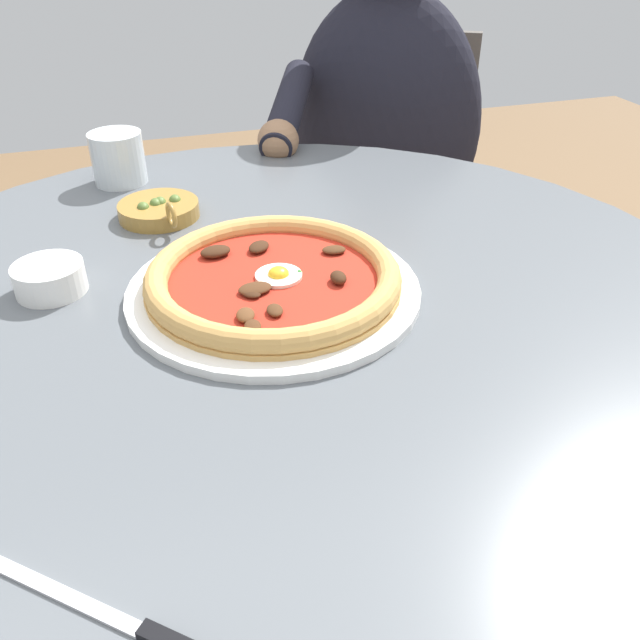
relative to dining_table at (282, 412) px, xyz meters
The scene contains 8 objects.
dining_table is the anchor object (origin of this frame).
pizza_on_plate 0.18m from the dining_table, 15.40° to the right, with size 0.32×0.32×0.04m.
water_glass 0.47m from the dining_table, 18.97° to the left, with size 0.08×0.08×0.08m.
steak_knife 0.42m from the dining_table, 155.09° to the left, with size 0.15×0.16×0.01m.
ramekin_capers 0.31m from the dining_table, 68.02° to the left, with size 0.08×0.08×0.03m.
olive_pan 0.32m from the dining_table, 20.88° to the left, with size 0.13×0.11×0.04m.
diner_person 0.77m from the dining_table, 30.88° to the right, with size 0.44×0.54×1.17m.
cafe_chair_diner 0.91m from the dining_table, 31.01° to the right, with size 0.52×0.52×0.87m.
Camera 1 is at (-0.60, 0.14, 1.13)m, focal length 37.19 mm.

